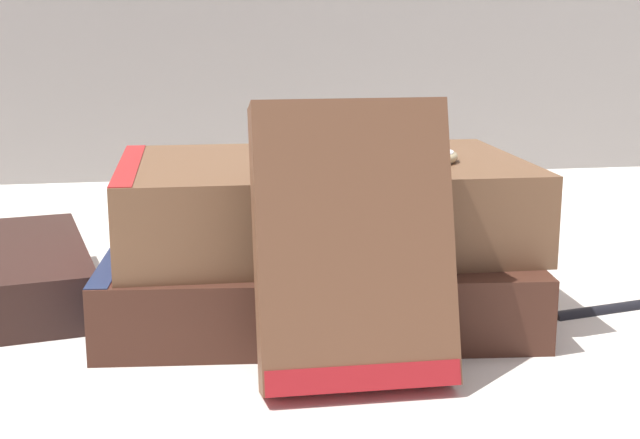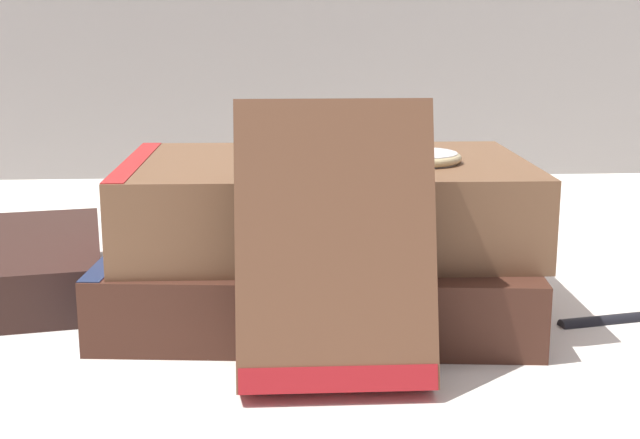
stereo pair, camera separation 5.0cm
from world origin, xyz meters
The scene contains 5 objects.
ground_plane centered at (0.00, 0.00, 0.00)m, with size 3.00×3.00×0.00m, color silver.
book_flat_bottom centered at (-0.02, 0.04, 0.02)m, with size 0.26×0.18×0.04m.
book_flat_top centered at (-0.01, 0.04, 0.07)m, with size 0.24×0.15×0.05m.
book_leaning_front centered at (-0.01, -0.06, 0.06)m, with size 0.09×0.06×0.14m.
pocket_watch centered at (0.05, 0.03, 0.09)m, with size 0.05×0.05×0.01m.
Camera 1 is at (-0.09, -0.47, 0.18)m, focal length 50.00 mm.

